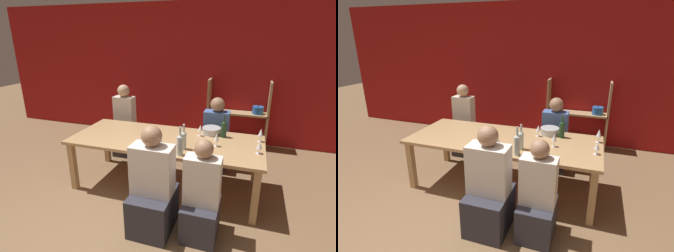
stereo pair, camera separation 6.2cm
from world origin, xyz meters
TOP-DOWN VIEW (x-y plane):
  - wall_back_red at (0.00, 3.83)m, footprint 8.80×0.06m
  - shelf_unit at (1.02, 3.63)m, footprint 1.14×0.30m
  - dining_table at (0.19, 1.78)m, footprint 2.58×1.06m
  - mixing_bowl at (0.75, 2.15)m, footprint 0.27×0.27m
  - wine_bottle_green at (0.51, 1.34)m, footprint 0.07×0.07m
  - wine_bottle_dark at (0.50, 1.52)m, footprint 0.07×0.07m
  - wine_bottle_amber at (0.92, 2.08)m, footprint 0.08×0.08m
  - wine_glass_empty_a at (0.80, 1.47)m, footprint 0.08×0.08m
  - wine_glass_red_a at (1.39, 1.67)m, footprint 0.07×0.07m
  - wine_glass_empty_b at (0.88, 1.73)m, footprint 0.06×0.06m
  - wine_glass_empty_c at (1.41, 2.06)m, footprint 0.07×0.07m
  - wine_glass_empty_d at (0.21, 1.46)m, footprint 0.07×0.07m
  - wine_glass_empty_e at (0.61, 2.02)m, footprint 0.07×0.07m
  - person_near_a at (0.85, 0.96)m, footprint 0.37×0.46m
  - person_far_a at (-0.86, 2.62)m, footprint 0.36×0.44m
  - person_near_b at (0.33, 0.90)m, footprint 0.44×0.55m
  - person_far_b at (0.76, 2.59)m, footprint 0.39×0.49m

SIDE VIEW (x-z plane):
  - person_near_a at x=0.85m, z-range -0.15..0.97m
  - person_far_b at x=0.76m, z-range -0.15..1.02m
  - person_near_b at x=0.33m, z-range -0.17..1.05m
  - shelf_unit at x=1.02m, z-range -0.17..1.12m
  - person_far_a at x=-0.86m, z-range -0.16..1.12m
  - dining_table at x=0.19m, z-range 0.30..1.03m
  - mixing_bowl at x=0.75m, z-range 0.74..0.84m
  - wine_glass_red_a at x=1.39m, z-range 0.76..0.91m
  - wine_glass_empty_d at x=0.21m, z-range 0.76..0.91m
  - wine_glass_empty_e at x=0.61m, z-range 0.77..0.93m
  - wine_glass_empty_b at x=0.88m, z-range 0.77..0.95m
  - wine_bottle_amber at x=0.92m, z-range 0.71..1.01m
  - wine_glass_empty_a at x=0.80m, z-range 0.77..0.95m
  - wine_bottle_dark at x=0.50m, z-range 0.70..1.02m
  - wine_glass_empty_c at x=1.41m, z-range 0.77..0.95m
  - wine_bottle_green at x=0.51m, z-range 0.70..1.05m
  - wall_back_red at x=0.00m, z-range 0.00..2.70m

